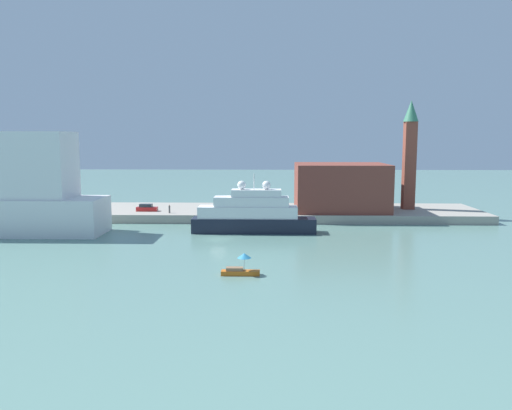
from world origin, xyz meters
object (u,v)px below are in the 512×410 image
(person_figure, at_px, (169,209))
(mooring_bollard, at_px, (244,212))
(bell_tower, at_px, (410,150))
(parked_car, at_px, (147,208))
(small_motorboat, at_px, (241,267))
(work_barge, at_px, (91,225))
(harbor_building, at_px, (341,187))
(large_yacht, at_px, (252,215))

(person_figure, xyz_separation_m, mooring_bollard, (15.71, -1.65, -0.37))
(bell_tower, distance_m, person_figure, 53.81)
(parked_car, bearing_deg, small_motorboat, -63.12)
(small_motorboat, distance_m, work_barge, 48.03)
(harbor_building, bearing_deg, mooring_bollard, -160.59)
(large_yacht, bearing_deg, person_figure, 145.21)
(small_motorboat, distance_m, parked_car, 50.69)
(mooring_bollard, bearing_deg, large_yacht, -78.80)
(harbor_building, bearing_deg, work_barge, -166.36)
(large_yacht, xyz_separation_m, person_figure, (-17.84, 12.40, -0.69))
(large_yacht, relative_size, harbor_building, 1.17)
(work_barge, distance_m, mooring_bollard, 30.59)
(bell_tower, bearing_deg, large_yacht, -149.24)
(large_yacht, distance_m, mooring_bollard, 11.01)
(work_barge, xyz_separation_m, mooring_bollard, (30.12, 5.01, 1.89))
(parked_car, xyz_separation_m, mooring_bollard, (21.14, -4.27, -0.22))
(large_yacht, distance_m, parked_car, 27.71)
(small_motorboat, xyz_separation_m, work_barge, (-31.89, 35.91, -0.70))
(large_yacht, xyz_separation_m, parked_car, (-23.27, 15.02, -0.83))
(person_figure, relative_size, mooring_bollard, 1.96)
(bell_tower, height_order, mooring_bollard, bell_tower)
(harbor_building, distance_m, parked_car, 42.35)
(harbor_building, relative_size, parked_car, 4.34)
(small_motorboat, height_order, person_figure, person_figure)
(mooring_bollard, bearing_deg, person_figure, 174.02)
(parked_car, bearing_deg, bell_tower, 5.18)
(large_yacht, distance_m, work_barge, 32.88)
(work_barge, relative_size, harbor_building, 0.25)
(work_barge, distance_m, person_figure, 16.03)
(parked_car, bearing_deg, person_figure, -25.84)
(work_barge, bearing_deg, bell_tower, 12.33)
(small_motorboat, distance_m, person_figure, 46.05)
(parked_car, relative_size, mooring_bollard, 5.02)
(small_motorboat, xyz_separation_m, mooring_bollard, (-1.77, 40.92, 1.19))
(bell_tower, xyz_separation_m, person_figure, (-51.81, -7.82, -12.24))
(small_motorboat, xyz_separation_m, bell_tower, (34.32, 50.39, 13.80))
(work_barge, relative_size, mooring_bollard, 5.42)
(large_yacht, bearing_deg, bell_tower, 30.76)
(small_motorboat, height_order, harbor_building, harbor_building)
(large_yacht, bearing_deg, mooring_bollard, 101.20)
(large_yacht, distance_m, person_figure, 21.74)
(large_yacht, relative_size, work_barge, 4.71)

